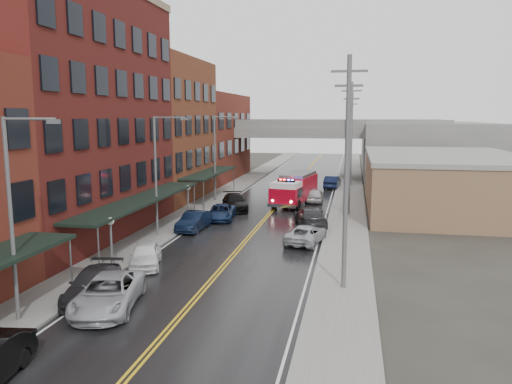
{
  "coord_description": "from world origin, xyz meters",
  "views": [
    {
      "loc": [
        7.52,
        -10.49,
        9.04
      ],
      "look_at": [
        -0.05,
        28.13,
        3.0
      ],
      "focal_mm": 35.0,
      "sensor_mm": 36.0,
      "label": 1
    }
  ],
  "objects": [
    {
      "name": "tan_building",
      "position": [
        16.0,
        40.0,
        2.5
      ],
      "size": [
        14.0,
        22.0,
        5.0
      ],
      "primitive_type": "cube",
      "color": "#8C684B",
      "rests_on": "ground"
    },
    {
      "name": "brick_building_b",
      "position": [
        -13.3,
        23.0,
        9.0
      ],
      "size": [
        9.0,
        20.0,
        18.0
      ],
      "primitive_type": "cube",
      "color": "#4D1714",
      "rests_on": "ground"
    },
    {
      "name": "awning_2",
      "position": [
        -7.49,
        40.5,
        2.99
      ],
      "size": [
        2.6,
        13.0,
        3.09
      ],
      "color": "black",
      "rests_on": "ground"
    },
    {
      "name": "awning_1",
      "position": [
        -7.49,
        23.0,
        2.99
      ],
      "size": [
        2.6,
        18.0,
        3.09
      ],
      "color": "black",
      "rests_on": "ground"
    },
    {
      "name": "globe_lamp_1",
      "position": [
        -6.4,
        16.0,
        2.31
      ],
      "size": [
        0.44,
        0.44,
        3.12
      ],
      "color": "#59595B",
      "rests_on": "ground"
    },
    {
      "name": "parked_car_left_4",
      "position": [
        -4.62,
        16.81,
        0.73
      ],
      "size": [
        3.0,
        4.64,
        1.47
      ],
      "primitive_type": "imported",
      "rotation": [
        0.0,
        0.0,
        0.32
      ],
      "color": "white",
      "rests_on": "ground"
    },
    {
      "name": "utility_pole_0",
      "position": [
        7.2,
        15.0,
        6.31
      ],
      "size": [
        1.8,
        0.24,
        12.0
      ],
      "color": "#59595B",
      "rests_on": "ground"
    },
    {
      "name": "curb_left",
      "position": [
        -5.65,
        30.0,
        0.07
      ],
      "size": [
        0.3,
        160.0,
        0.15
      ],
      "primitive_type": "cube",
      "color": "gray",
      "rests_on": "ground"
    },
    {
      "name": "parked_car_right_2",
      "position": [
        3.6,
        41.8,
        0.75
      ],
      "size": [
        1.89,
        4.44,
        1.49
      ],
      "primitive_type": "imported",
      "rotation": [
        0.0,
        0.0,
        3.17
      ],
      "color": "silver",
      "rests_on": "ground"
    },
    {
      "name": "street_lamp_0",
      "position": [
        -6.55,
        8.0,
        5.19
      ],
      "size": [
        2.64,
        0.22,
        9.0
      ],
      "color": "#59595B",
      "rests_on": "ground"
    },
    {
      "name": "parked_car_left_7",
      "position": [
        -3.6,
        35.6,
        0.77
      ],
      "size": [
        3.8,
        5.72,
        1.54
      ],
      "primitive_type": "imported",
      "rotation": [
        0.0,
        0.0,
        0.34
      ],
      "color": "black",
      "rests_on": "ground"
    },
    {
      "name": "street_lamp_1",
      "position": [
        -6.55,
        24.0,
        5.19
      ],
      "size": [
        2.64,
        0.22,
        9.0
      ],
      "color": "#59595B",
      "rests_on": "ground"
    },
    {
      "name": "sidewalk_right",
      "position": [
        7.3,
        30.0,
        0.07
      ],
      "size": [
        3.0,
        160.0,
        0.15
      ],
      "primitive_type": "cube",
      "color": "slate",
      "rests_on": "ground"
    },
    {
      "name": "utility_pole_1",
      "position": [
        7.2,
        35.0,
        6.31
      ],
      "size": [
        1.8,
        0.24,
        12.0
      ],
      "color": "#59595B",
      "rests_on": "ground"
    },
    {
      "name": "brick_building_c",
      "position": [
        -13.3,
        40.5,
        7.5
      ],
      "size": [
        9.0,
        15.0,
        15.0
      ],
      "primitive_type": "cube",
      "color": "brown",
      "rests_on": "ground"
    },
    {
      "name": "brick_building_far",
      "position": [
        -13.3,
        58.0,
        6.0
      ],
      "size": [
        9.0,
        20.0,
        12.0
      ],
      "primitive_type": "cube",
      "color": "maroon",
      "rests_on": "ground"
    },
    {
      "name": "sidewalk_left",
      "position": [
        -7.3,
        30.0,
        0.07
      ],
      "size": [
        3.0,
        160.0,
        0.15
      ],
      "primitive_type": "cube",
      "color": "slate",
      "rests_on": "ground"
    },
    {
      "name": "parked_car_right_1",
      "position": [
        4.2,
        29.8,
        0.81
      ],
      "size": [
        3.41,
        5.97,
        1.63
      ],
      "primitive_type": "imported",
      "rotation": [
        0.0,
        0.0,
        3.35
      ],
      "color": "#28282B",
      "rests_on": "ground"
    },
    {
      "name": "right_far_block",
      "position": [
        18.0,
        70.0,
        4.0
      ],
      "size": [
        18.0,
        30.0,
        8.0
      ],
      "primitive_type": "cube",
      "color": "slate",
      "rests_on": "ground"
    },
    {
      "name": "parked_car_right_3",
      "position": [
        5.0,
        52.2,
        0.79
      ],
      "size": [
        2.03,
        4.92,
        1.58
      ],
      "primitive_type": "imported",
      "rotation": [
        0.0,
        0.0,
        3.07
      ],
      "color": "black",
      "rests_on": "ground"
    },
    {
      "name": "street_lamp_2",
      "position": [
        -6.55,
        40.0,
        5.19
      ],
      "size": [
        2.64,
        0.22,
        9.0
      ],
      "color": "#59595B",
      "rests_on": "ground"
    },
    {
      "name": "overpass",
      "position": [
        0.0,
        62.0,
        5.99
      ],
      "size": [
        40.0,
        10.0,
        7.5
      ],
      "color": "slate",
      "rests_on": "ground"
    },
    {
      "name": "parked_car_left_2",
      "position": [
        -3.62,
        10.2,
        0.78
      ],
      "size": [
        3.7,
        6.03,
        1.56
      ],
      "primitive_type": "imported",
      "rotation": [
        0.0,
        0.0,
        0.21
      ],
      "color": "#ACAEB4",
      "rests_on": "ground"
    },
    {
      "name": "parked_car_left_6",
      "position": [
        -3.72,
        31.02,
        0.66
      ],
      "size": [
        2.77,
        5.0,
        1.32
      ],
      "primitive_type": "imported",
      "rotation": [
        0.0,
        0.0,
        0.13
      ],
      "color": "#13264A",
      "rests_on": "ground"
    },
    {
      "name": "fire_truck",
      "position": [
        1.69,
        39.8,
        1.7
      ],
      "size": [
        4.56,
        8.91,
        3.13
      ],
      "rotation": [
        0.0,
        0.0,
        -0.17
      ],
      "color": "#A8071B",
      "rests_on": "ground"
    },
    {
      "name": "parked_car_left_5",
      "position": [
        -4.78,
        26.65,
        0.74
      ],
      "size": [
        1.84,
        4.59,
        1.48
      ],
      "primitive_type": "imported",
      "rotation": [
        0.0,
        0.0,
        -0.06
      ],
      "color": "black",
      "rests_on": "ground"
    },
    {
      "name": "parked_car_left_3",
      "position": [
        -5.0,
        11.3,
        0.73
      ],
      "size": [
        2.9,
        5.3,
        1.46
      ],
      "primitive_type": "imported",
      "rotation": [
        0.0,
        0.0,
        0.18
      ],
      "color": "#29292C",
      "rests_on": "ground"
    },
    {
      "name": "road",
      "position": [
        0.0,
        30.0,
        0.01
      ],
      "size": [
        11.0,
        160.0,
        0.02
      ],
      "primitive_type": "cube",
      "color": "black",
      "rests_on": "ground"
    },
    {
      "name": "globe_lamp_2",
      "position": [
        -6.4,
        30.0,
        2.31
      ],
      "size": [
        0.44,
        0.44,
        3.12
      ],
      "color": "#59595B",
      "rests_on": "ground"
    },
    {
      "name": "parked_car_right_0",
      "position": [
        4.36,
        24.29,
        0.66
      ],
      "size": [
        3.01,
        5.07,
        1.32
      ],
      "primitive_type": "imported",
      "rotation": [
        0.0,
        0.0,
        2.96
      ],
      "color": "#AAACB2",
      "rests_on": "ground"
    },
    {
      "name": "utility_pole_2",
      "position": [
        7.2,
        55.0,
        6.31
      ],
      "size": [
        1.8,
        0.24,
        12.0
      ],
      "color": "#59595B",
      "rests_on": "ground"
    },
    {
      "name": "curb_right",
      "position": [
        5.65,
        30.0,
        0.07
      ],
      "size": [
        0.3,
        160.0,
        0.15
      ],
      "primitive_type": "cube",
      "color": "gray",
      "rests_on": "ground"
    }
  ]
}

